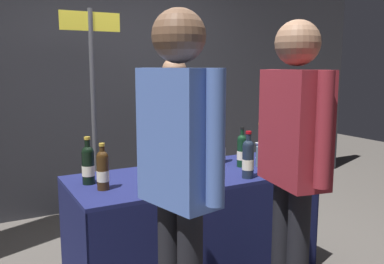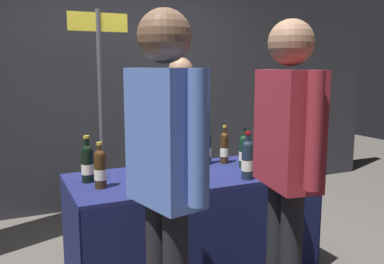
{
  "view_description": "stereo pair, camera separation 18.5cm",
  "coord_description": "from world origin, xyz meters",
  "px_view_note": "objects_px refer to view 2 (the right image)",
  "views": [
    {
      "loc": [
        -1.36,
        -2.52,
        1.52
      ],
      "look_at": [
        0.0,
        0.0,
        1.07
      ],
      "focal_mm": 38.82,
      "sensor_mm": 36.0,
      "label": 1
    },
    {
      "loc": [
        -1.2,
        -2.6,
        1.52
      ],
      "look_at": [
        0.0,
        0.0,
        1.07
      ],
      "focal_mm": 38.82,
      "sensor_mm": 36.0,
      "label": 2
    }
  ],
  "objects_px": {
    "display_bottle_0": "(207,147)",
    "taster_foreground_right": "(287,151)",
    "vendor_presenter": "(181,129)",
    "flower_vase": "(264,152)",
    "tasting_table": "(192,205)",
    "booth_signpost": "(101,98)",
    "featured_wine_bottle": "(244,151)",
    "wine_glass_near_vendor": "(264,148)"
  },
  "relations": [
    {
      "from": "tasting_table",
      "to": "booth_signpost",
      "type": "relative_size",
      "value": 0.85
    },
    {
      "from": "featured_wine_bottle",
      "to": "flower_vase",
      "type": "height_order",
      "value": "flower_vase"
    },
    {
      "from": "wine_glass_near_vendor",
      "to": "flower_vase",
      "type": "distance_m",
      "value": 0.3
    },
    {
      "from": "tasting_table",
      "to": "booth_signpost",
      "type": "height_order",
      "value": "booth_signpost"
    },
    {
      "from": "flower_vase",
      "to": "vendor_presenter",
      "type": "distance_m",
      "value": 0.95
    },
    {
      "from": "flower_vase",
      "to": "vendor_presenter",
      "type": "height_order",
      "value": "vendor_presenter"
    },
    {
      "from": "wine_glass_near_vendor",
      "to": "taster_foreground_right",
      "type": "distance_m",
      "value": 1.17
    },
    {
      "from": "featured_wine_bottle",
      "to": "display_bottle_0",
      "type": "bearing_deg",
      "value": 133.35
    },
    {
      "from": "featured_wine_bottle",
      "to": "wine_glass_near_vendor",
      "type": "xyz_separation_m",
      "value": [
        0.3,
        0.18,
        -0.04
      ]
    },
    {
      "from": "taster_foreground_right",
      "to": "booth_signpost",
      "type": "distance_m",
      "value": 2.05
    },
    {
      "from": "flower_vase",
      "to": "booth_signpost",
      "type": "bearing_deg",
      "value": 128.58
    },
    {
      "from": "flower_vase",
      "to": "booth_signpost",
      "type": "distance_m",
      "value": 1.57
    },
    {
      "from": "wine_glass_near_vendor",
      "to": "vendor_presenter",
      "type": "distance_m",
      "value": 0.8
    },
    {
      "from": "taster_foreground_right",
      "to": "display_bottle_0",
      "type": "bearing_deg",
      "value": 7.71
    },
    {
      "from": "display_bottle_0",
      "to": "taster_foreground_right",
      "type": "bearing_deg",
      "value": -92.55
    },
    {
      "from": "display_bottle_0",
      "to": "booth_signpost",
      "type": "bearing_deg",
      "value": 123.79
    },
    {
      "from": "tasting_table",
      "to": "vendor_presenter",
      "type": "relative_size",
      "value": 1.07
    },
    {
      "from": "tasting_table",
      "to": "flower_vase",
      "type": "height_order",
      "value": "flower_vase"
    },
    {
      "from": "display_bottle_0",
      "to": "booth_signpost",
      "type": "xyz_separation_m",
      "value": [
        -0.61,
        0.92,
        0.34
      ]
    },
    {
      "from": "wine_glass_near_vendor",
      "to": "taster_foreground_right",
      "type": "relative_size",
      "value": 0.07
    },
    {
      "from": "vendor_presenter",
      "to": "flower_vase",
      "type": "bearing_deg",
      "value": 6.78
    },
    {
      "from": "featured_wine_bottle",
      "to": "wine_glass_near_vendor",
      "type": "relative_size",
      "value": 2.39
    },
    {
      "from": "wine_glass_near_vendor",
      "to": "flower_vase",
      "type": "bearing_deg",
      "value": -123.6
    },
    {
      "from": "featured_wine_bottle",
      "to": "booth_signpost",
      "type": "height_order",
      "value": "booth_signpost"
    },
    {
      "from": "display_bottle_0",
      "to": "wine_glass_near_vendor",
      "type": "height_order",
      "value": "display_bottle_0"
    },
    {
      "from": "wine_glass_near_vendor",
      "to": "featured_wine_bottle",
      "type": "bearing_deg",
      "value": -149.19
    },
    {
      "from": "tasting_table",
      "to": "vendor_presenter",
      "type": "bearing_deg",
      "value": 71.89
    },
    {
      "from": "wine_glass_near_vendor",
      "to": "taster_foreground_right",
      "type": "xyz_separation_m",
      "value": [
        -0.55,
        -1.01,
        0.21
      ]
    },
    {
      "from": "wine_glass_near_vendor",
      "to": "display_bottle_0",
      "type": "bearing_deg",
      "value": 176.32
    },
    {
      "from": "wine_glass_near_vendor",
      "to": "flower_vase",
      "type": "height_order",
      "value": "flower_vase"
    },
    {
      "from": "booth_signpost",
      "to": "display_bottle_0",
      "type": "bearing_deg",
      "value": -56.21
    },
    {
      "from": "tasting_table",
      "to": "flower_vase",
      "type": "xyz_separation_m",
      "value": [
        0.57,
        -0.06,
        0.35
      ]
    },
    {
      "from": "tasting_table",
      "to": "display_bottle_0",
      "type": "height_order",
      "value": "display_bottle_0"
    },
    {
      "from": "vendor_presenter",
      "to": "booth_signpost",
      "type": "xyz_separation_m",
      "value": [
        -0.66,
        0.3,
        0.29
      ]
    },
    {
      "from": "featured_wine_bottle",
      "to": "booth_signpost",
      "type": "xyz_separation_m",
      "value": [
        -0.81,
        1.13,
        0.34
      ]
    },
    {
      "from": "display_bottle_0",
      "to": "vendor_presenter",
      "type": "bearing_deg",
      "value": 85.9
    },
    {
      "from": "wine_glass_near_vendor",
      "to": "vendor_presenter",
      "type": "relative_size",
      "value": 0.08
    },
    {
      "from": "display_bottle_0",
      "to": "wine_glass_near_vendor",
      "type": "relative_size",
      "value": 2.54
    },
    {
      "from": "featured_wine_bottle",
      "to": "vendor_presenter",
      "type": "bearing_deg",
      "value": 100.72
    },
    {
      "from": "featured_wine_bottle",
      "to": "flower_vase",
      "type": "relative_size",
      "value": 0.81
    },
    {
      "from": "tasting_table",
      "to": "wine_glass_near_vendor",
      "type": "distance_m",
      "value": 0.82
    },
    {
      "from": "featured_wine_bottle",
      "to": "display_bottle_0",
      "type": "height_order",
      "value": "display_bottle_0"
    }
  ]
}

